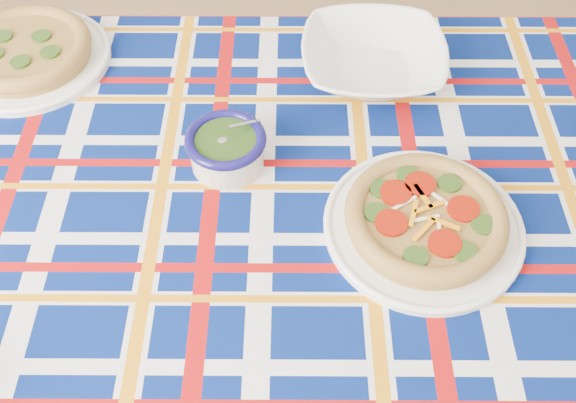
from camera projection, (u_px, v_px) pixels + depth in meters
name	position (u px, v px, depth m)	size (l,w,h in m)	color
floor	(304.00, 364.00, 1.70)	(4.00, 4.00, 0.00)	#906D4A
dining_table	(313.00, 241.00, 1.09)	(1.92, 1.60, 0.77)	brown
tablecloth	(313.00, 232.00, 1.07)	(1.68, 1.06, 0.11)	#05175C
main_focaccia_plate	(426.00, 218.00, 0.99)	(0.32, 0.32, 0.06)	olive
pesto_bowl	(226.00, 147.00, 1.07)	(0.14, 0.14, 0.08)	black
serving_bowl	(373.00, 60.00, 1.22)	(0.27, 0.27, 0.07)	white
second_focaccia_plate	(25.00, 50.00, 1.24)	(0.33, 0.33, 0.06)	olive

